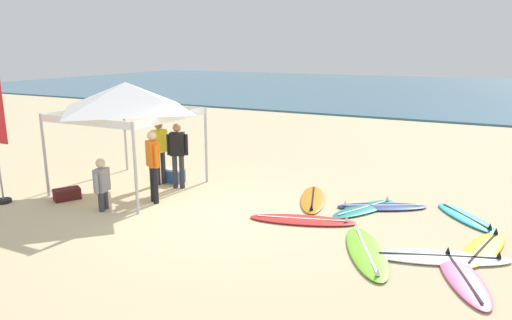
{
  "coord_description": "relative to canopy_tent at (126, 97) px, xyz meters",
  "views": [
    {
      "loc": [
        5.26,
        -8.47,
        3.6
      ],
      "look_at": [
        0.41,
        1.14,
        1.0
      ],
      "focal_mm": 32.94,
      "sensor_mm": 36.0,
      "label": 1
    }
  ],
  "objects": [
    {
      "name": "ground_plane",
      "position": [
        2.92,
        -0.55,
        -2.39
      ],
      "size": [
        80.0,
        80.0,
        0.0
      ],
      "primitive_type": "plane",
      "color": "beige"
    },
    {
      "name": "sea",
      "position": [
        2.92,
        33.24,
        -2.34
      ],
      "size": [
        80.0,
        36.0,
        0.1
      ],
      "primitive_type": "cube",
      "color": "#386B84",
      "rests_on": "ground"
    },
    {
      "name": "canopy_tent",
      "position": [
        0.0,
        0.0,
        0.0
      ],
      "size": [
        2.95,
        2.95,
        2.75
      ],
      "color": "#B7B7BC",
      "rests_on": "ground"
    },
    {
      "name": "surfboard_navy",
      "position": [
        6.16,
        1.38,
        -2.35
      ],
      "size": [
        2.08,
        1.42,
        0.19
      ],
      "color": "navy",
      "rests_on": "ground"
    },
    {
      "name": "surfboard_red",
      "position": [
        4.85,
        -0.23,
        -2.35
      ],
      "size": [
        2.33,
        1.22,
        0.19
      ],
      "color": "red",
      "rests_on": "ground"
    },
    {
      "name": "surfboard_yellow",
      "position": [
        8.32,
        -0.1,
        -2.35
      ],
      "size": [
        0.99,
        2.05,
        0.19
      ],
      "color": "yellow",
      "rests_on": "ground"
    },
    {
      "name": "surfboard_cyan",
      "position": [
        7.93,
        1.49,
        -2.35
      ],
      "size": [
        1.56,
        1.77,
        0.19
      ],
      "color": "#23B2CC",
      "rests_on": "ground"
    },
    {
      "name": "surfboard_lime",
      "position": [
        6.45,
        -1.2,
        -2.35
      ],
      "size": [
        1.53,
        2.37,
        0.19
      ],
      "color": "#7AD12D",
      "rests_on": "ground"
    },
    {
      "name": "surfboard_pink",
      "position": [
        8.05,
        -1.46,
        -2.35
      ],
      "size": [
        1.23,
        2.08,
        0.19
      ],
      "color": "pink",
      "rests_on": "ground"
    },
    {
      "name": "surfboard_orange",
      "position": [
        4.56,
        1.18,
        -2.35
      ],
      "size": [
        1.19,
        2.18,
        0.19
      ],
      "color": "orange",
      "rests_on": "ground"
    },
    {
      "name": "surfboard_white",
      "position": [
        7.64,
        -0.84,
        -2.35
      ],
      "size": [
        2.49,
        1.45,
        0.19
      ],
      "color": "white",
      "rests_on": "ground"
    },
    {
      "name": "surfboard_teal",
      "position": [
        5.85,
        1.08,
        -2.35
      ],
      "size": [
        1.36,
        1.99,
        0.19
      ],
      "color": "#19847F",
      "rests_on": "ground"
    },
    {
      "name": "person_black",
      "position": [
        1.08,
        0.58,
        -1.4
      ],
      "size": [
        0.51,
        0.35,
        1.71
      ],
      "color": "#2D2D33",
      "rests_on": "ground"
    },
    {
      "name": "person_yellow",
      "position": [
        0.43,
        0.68,
        -1.4
      ],
      "size": [
        0.31,
        0.53,
        1.71
      ],
      "color": "#2D2D33",
      "rests_on": "ground"
    },
    {
      "name": "person_orange",
      "position": [
        1.25,
        -0.62,
        -1.4
      ],
      "size": [
        0.48,
        0.38,
        1.71
      ],
      "color": "black",
      "rests_on": "ground"
    },
    {
      "name": "person_grey",
      "position": [
        0.57,
        -1.58,
        -1.73
      ],
      "size": [
        0.3,
        0.54,
        1.2
      ],
      "color": "#383842",
      "rests_on": "ground"
    },
    {
      "name": "gear_bag_near_tent",
      "position": [
        -0.76,
        -1.42,
        -2.25
      ],
      "size": [
        0.57,
        0.68,
        0.28
      ],
      "primitive_type": "cube",
      "rotation": [
        0.0,
        0.0,
        1.06
      ],
      "color": "#4C1919",
      "rests_on": "ground"
    },
    {
      "name": "cooler_box",
      "position": [
        0.66,
        0.98,
        -2.19
      ],
      "size": [
        0.5,
        0.36,
        0.39
      ],
      "color": "#2D60B7",
      "rests_on": "ground"
    }
  ]
}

